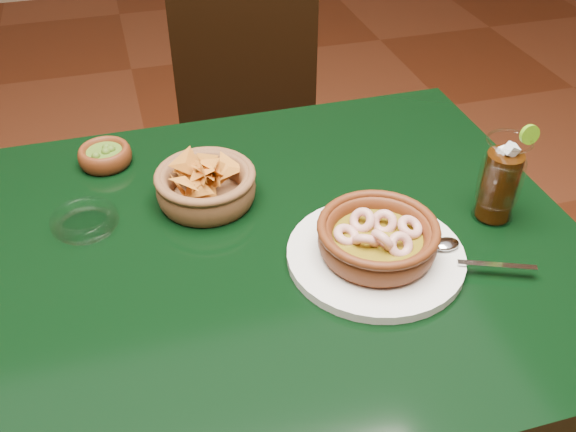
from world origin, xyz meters
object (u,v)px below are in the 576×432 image
object	(u,v)px
dining_chair	(244,150)
shrimp_plate	(377,243)
chip_basket	(206,185)
cola_drink	(500,180)
dining_table	(200,302)

from	to	relation	value
dining_chair	shrimp_plate	distance (m)	0.84
shrimp_plate	chip_basket	size ratio (longest dim) A/B	1.72
dining_chair	cola_drink	bearing A→B (deg)	-70.98
dining_chair	chip_basket	world-z (taller)	dining_chair
cola_drink	shrimp_plate	bearing A→B (deg)	-168.28
dining_table	chip_basket	distance (m)	0.19
dining_chair	cola_drink	size ratio (longest dim) A/B	5.29
shrimp_plate	chip_basket	world-z (taller)	chip_basket
dining_chair	chip_basket	bearing A→B (deg)	-107.69
dining_chair	shrimp_plate	size ratio (longest dim) A/B	2.53
dining_table	chip_basket	size ratio (longest dim) A/B	6.06
dining_table	chip_basket	world-z (taller)	chip_basket
dining_table	chip_basket	bearing A→B (deg)	72.19
shrimp_plate	dining_chair	bearing A→B (deg)	92.48
chip_basket	cola_drink	distance (m)	0.47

